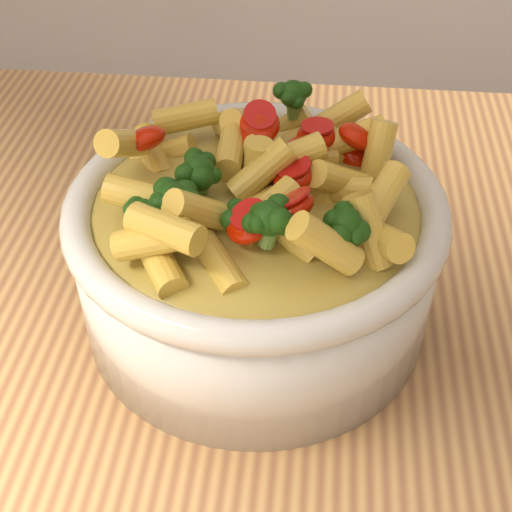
# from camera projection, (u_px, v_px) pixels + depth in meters

# --- Properties ---
(table) EXTENTS (1.20, 0.80, 0.90)m
(table) POSITION_uv_depth(u_px,v_px,m) (150.00, 392.00, 0.64)
(table) COLOR tan
(table) RESTS_ON ground
(serving_bowl) EXTENTS (0.27, 0.27, 0.12)m
(serving_bowl) POSITION_uv_depth(u_px,v_px,m) (256.00, 255.00, 0.54)
(serving_bowl) COLOR silver
(serving_bowl) RESTS_ON table
(pasta_salad) EXTENTS (0.22, 0.22, 0.05)m
(pasta_salad) POSITION_uv_depth(u_px,v_px,m) (256.00, 174.00, 0.49)
(pasta_salad) COLOR #DEC746
(pasta_salad) RESTS_ON serving_bowl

